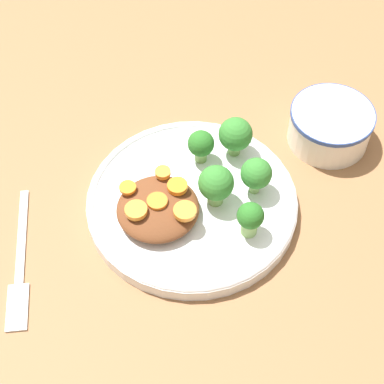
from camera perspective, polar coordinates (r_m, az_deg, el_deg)
ground_plane at (r=0.81m, az=-0.00°, el=-1.42°), size 4.00×4.00×0.00m
plate at (r=0.80m, az=-0.00°, el=-0.91°), size 0.26×0.26×0.02m
dip_bowl at (r=0.88m, az=12.20°, el=5.89°), size 0.11×0.11×0.05m
stew_mound at (r=0.77m, az=-3.20°, el=-1.25°), size 0.10×0.10×0.03m
broccoli_floret_0 at (r=0.74m, az=5.20°, el=-2.31°), size 0.03×0.03×0.05m
broccoli_floret_1 at (r=0.82m, az=3.89°, el=5.09°), size 0.04×0.04×0.06m
broccoli_floret_2 at (r=0.78m, az=5.73°, el=1.60°), size 0.04×0.04×0.05m
broccoli_floret_3 at (r=0.76m, az=2.15°, el=0.71°), size 0.04×0.04×0.06m
broccoli_floret_4 at (r=0.81m, az=0.80°, el=4.23°), size 0.03×0.03×0.05m
carrot_slice_0 at (r=0.77m, az=-1.31°, el=0.51°), size 0.02×0.02×0.01m
carrot_slice_1 at (r=0.77m, az=-5.74°, el=0.39°), size 0.02×0.02×0.00m
carrot_slice_2 at (r=0.75m, az=-4.84°, el=-1.87°), size 0.03×0.03×0.01m
carrot_slice_3 at (r=0.78m, az=-2.61°, el=1.74°), size 0.02×0.02×0.01m
carrot_slice_4 at (r=0.76m, az=-3.15°, el=-0.76°), size 0.02×0.02×0.00m
carrot_slice_5 at (r=0.74m, az=-0.64°, el=-1.71°), size 0.03×0.03×0.01m
fork at (r=0.78m, az=-15.08°, el=-6.71°), size 0.09×0.18×0.01m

